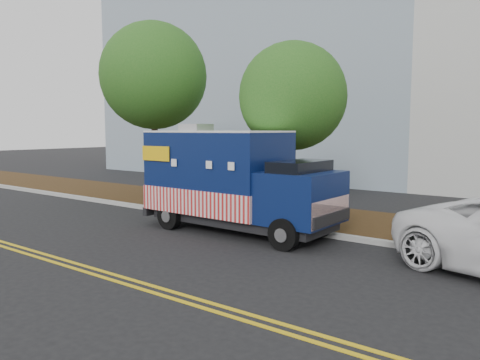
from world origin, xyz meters
The scene contains 9 objects.
ground centered at (0.00, 0.00, 0.00)m, with size 120.00×120.00×0.00m, color black.
curb centered at (0.00, 1.40, 0.07)m, with size 120.00×0.18×0.15m, color #9E9E99.
mulch_strip centered at (0.00, 3.50, 0.07)m, with size 120.00×4.00×0.15m, color #321E0E.
centerline_near centered at (0.00, -4.45, 0.01)m, with size 120.00×0.10×0.01m, color gold.
centerline_far centered at (0.00, -4.70, 0.01)m, with size 120.00×0.10×0.01m, color gold.
tree_a centered at (-5.78, 3.10, 5.24)m, with size 4.42×4.42×7.47m.
tree_b centered at (0.93, 3.07, 4.12)m, with size 3.58×3.58×5.92m.
sign_post centered at (-2.21, 1.80, 1.20)m, with size 0.06×0.06×2.40m, color #473828.
food_truck centered at (0.41, 0.45, 1.45)m, with size 6.14×2.40×3.21m.
Camera 1 is at (8.99, -10.46, 3.04)m, focal length 35.00 mm.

